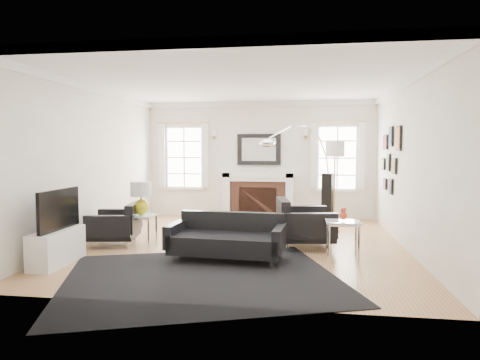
% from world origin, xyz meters
% --- Properties ---
extents(floor, '(6.00, 6.00, 0.00)m').
position_xyz_m(floor, '(0.00, 0.00, 0.00)').
color(floor, olive).
rests_on(floor, ground).
extents(back_wall, '(5.50, 0.04, 2.80)m').
position_xyz_m(back_wall, '(0.00, 3.00, 1.40)').
color(back_wall, white).
rests_on(back_wall, floor).
extents(front_wall, '(5.50, 0.04, 2.80)m').
position_xyz_m(front_wall, '(0.00, -3.00, 1.40)').
color(front_wall, white).
rests_on(front_wall, floor).
extents(left_wall, '(0.04, 6.00, 2.80)m').
position_xyz_m(left_wall, '(-2.75, 0.00, 1.40)').
color(left_wall, white).
rests_on(left_wall, floor).
extents(right_wall, '(0.04, 6.00, 2.80)m').
position_xyz_m(right_wall, '(2.75, 0.00, 1.40)').
color(right_wall, white).
rests_on(right_wall, floor).
extents(ceiling, '(5.50, 6.00, 0.02)m').
position_xyz_m(ceiling, '(0.00, 0.00, 2.80)').
color(ceiling, white).
rests_on(ceiling, back_wall).
extents(crown_molding, '(5.50, 6.00, 0.12)m').
position_xyz_m(crown_molding, '(0.00, 0.00, 2.74)').
color(crown_molding, white).
rests_on(crown_molding, back_wall).
extents(fireplace, '(1.70, 0.69, 1.11)m').
position_xyz_m(fireplace, '(0.00, 2.79, 0.54)').
color(fireplace, white).
rests_on(fireplace, floor).
extents(mantel_mirror, '(1.05, 0.07, 0.75)m').
position_xyz_m(mantel_mirror, '(0.00, 2.95, 1.65)').
color(mantel_mirror, black).
rests_on(mantel_mirror, back_wall).
extents(window_left, '(1.24, 0.15, 1.62)m').
position_xyz_m(window_left, '(-1.85, 2.95, 1.46)').
color(window_left, white).
rests_on(window_left, back_wall).
extents(window_right, '(1.24, 0.15, 1.62)m').
position_xyz_m(window_right, '(1.85, 2.95, 1.46)').
color(window_right, white).
rests_on(window_right, back_wall).
extents(gallery_wall, '(0.04, 1.73, 1.29)m').
position_xyz_m(gallery_wall, '(2.72, 1.30, 1.53)').
color(gallery_wall, black).
rests_on(gallery_wall, right_wall).
extents(tv_unit, '(0.35, 1.00, 1.09)m').
position_xyz_m(tv_unit, '(-2.44, -1.70, 0.33)').
color(tv_unit, white).
rests_on(tv_unit, floor).
extents(area_rug, '(4.18, 3.83, 0.01)m').
position_xyz_m(area_rug, '(-0.23, -2.04, 0.01)').
color(area_rug, black).
rests_on(area_rug, floor).
extents(sofa, '(1.78, 0.92, 0.56)m').
position_xyz_m(sofa, '(-0.07, -1.05, 0.31)').
color(sofa, black).
rests_on(sofa, floor).
extents(armchair_left, '(0.92, 0.99, 0.60)m').
position_xyz_m(armchair_left, '(-2.14, -0.34, 0.33)').
color(armchair_left, black).
rests_on(armchair_left, floor).
extents(armchair_right, '(1.04, 1.12, 0.67)m').
position_xyz_m(armchair_right, '(1.04, -0.05, 0.38)').
color(armchair_right, black).
rests_on(armchair_right, floor).
extents(coffee_table, '(0.82, 0.82, 0.36)m').
position_xyz_m(coffee_table, '(0.99, 0.93, 0.33)').
color(coffee_table, silver).
rests_on(coffee_table, floor).
extents(side_table_left, '(0.48, 0.48, 0.53)m').
position_xyz_m(side_table_left, '(-1.71, -0.32, 0.42)').
color(side_table_left, silver).
rests_on(side_table_left, floor).
extents(nesting_table, '(0.52, 0.44, 0.57)m').
position_xyz_m(nesting_table, '(1.66, -0.75, 0.45)').
color(nesting_table, silver).
rests_on(nesting_table, floor).
extents(gourd_lamp, '(0.36, 0.36, 0.58)m').
position_xyz_m(gourd_lamp, '(-1.71, -0.32, 0.86)').
color(gourd_lamp, gold).
rests_on(gourd_lamp, side_table_left).
extents(orange_vase, '(0.12, 0.12, 0.19)m').
position_xyz_m(orange_vase, '(1.66, -0.75, 0.68)').
color(orange_vase, red).
rests_on(orange_vase, nesting_table).
extents(arc_floor_lamp, '(1.59, 1.48, 2.26)m').
position_xyz_m(arc_floor_lamp, '(0.99, 1.92, 1.22)').
color(arc_floor_lamp, silver).
rests_on(arc_floor_lamp, floor).
extents(stick_floor_lamp, '(0.37, 0.37, 1.81)m').
position_xyz_m(stick_floor_lamp, '(1.68, 1.37, 1.57)').
color(stick_floor_lamp, '#C69244').
rests_on(stick_floor_lamp, floor).
extents(speaker_tower, '(0.28, 0.28, 1.12)m').
position_xyz_m(speaker_tower, '(1.60, 2.28, 0.56)').
color(speaker_tower, black).
rests_on(speaker_tower, floor).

